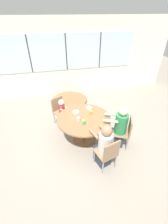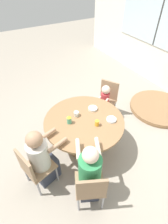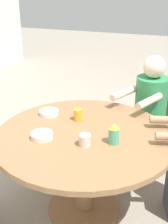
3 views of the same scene
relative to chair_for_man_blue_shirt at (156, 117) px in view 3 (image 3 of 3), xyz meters
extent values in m
plane|color=gray|center=(-0.94, 0.44, -0.50)|extent=(16.00, 16.00, 0.00)
cylinder|color=olive|center=(-0.94, 0.44, 0.19)|extent=(1.34, 1.34, 0.04)
cylinder|color=olive|center=(-0.94, 0.44, -0.16)|extent=(0.14, 0.14, 0.67)
cylinder|color=olive|center=(-0.94, 0.44, -0.48)|extent=(0.60, 0.60, 0.03)
cube|color=#937556|center=(-0.08, 0.04, -0.09)|extent=(0.53, 0.53, 0.03)
cube|color=#937556|center=(0.08, -0.04, 0.14)|extent=(0.19, 0.36, 0.42)
cylinder|color=#99999E|center=(-0.31, -0.04, -0.30)|extent=(0.03, 0.03, 0.40)
cylinder|color=#99999E|center=(-0.17, 0.27, -0.30)|extent=(0.03, 0.03, 0.40)
cylinder|color=#99999E|center=(0.14, 0.12, -0.30)|extent=(0.03, 0.03, 0.40)
cube|color=#333847|center=(-0.17, 0.08, -0.29)|extent=(0.44, 0.40, 0.43)
cylinder|color=#2D844C|center=(-0.12, 0.06, 0.18)|extent=(0.30, 0.30, 0.51)
sphere|color=beige|center=(-0.12, 0.06, 0.54)|extent=(0.20, 0.20, 0.20)
cylinder|color=beige|center=(-0.41, 0.04, 0.32)|extent=(0.32, 0.19, 0.06)
cylinder|color=beige|center=(-0.29, 0.29, 0.32)|extent=(0.32, 0.19, 0.06)
cylinder|color=beige|center=(-1.10, 0.38, 0.25)|extent=(0.09, 0.09, 0.08)
torus|color=beige|center=(-1.06, 0.38, 0.25)|extent=(0.01, 0.06, 0.06)
cylinder|color=#4CA57F|center=(-1.01, 0.20, 0.27)|extent=(0.07, 0.07, 0.12)
cone|color=gold|center=(-1.01, 0.20, 0.35)|extent=(0.08, 0.08, 0.04)
cylinder|color=gold|center=(-0.74, 0.56, 0.26)|extent=(0.07, 0.07, 0.10)
cylinder|color=silver|center=(-0.71, 0.84, 0.23)|extent=(0.16, 0.16, 0.04)
cylinder|color=silver|center=(-1.10, 0.71, 0.23)|extent=(0.16, 0.16, 0.04)
camera|label=1|loc=(-1.63, -2.46, 2.45)|focal=24.00mm
camera|label=2|loc=(0.86, -0.59, 2.24)|focal=28.00mm
camera|label=3|loc=(-2.89, -0.21, 1.32)|focal=50.00mm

